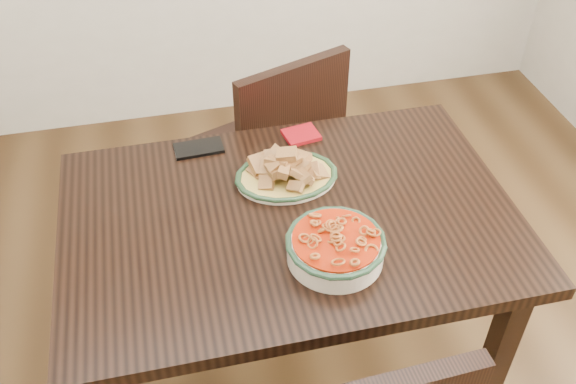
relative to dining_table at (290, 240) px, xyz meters
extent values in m
cube|color=black|center=(0.00, 0.00, 0.08)|extent=(1.20, 0.80, 0.04)
cube|color=black|center=(0.52, -0.32, -0.30)|extent=(0.06, 0.06, 0.71)
cube|color=black|center=(-0.52, 0.32, -0.30)|extent=(0.06, 0.06, 0.71)
cube|color=black|center=(0.52, 0.32, -0.30)|extent=(0.06, 0.06, 0.71)
cube|color=black|center=(0.06, 0.69, -0.22)|extent=(0.54, 0.54, 0.04)
cube|color=black|center=(0.16, 0.91, -0.45)|extent=(0.04, 0.04, 0.41)
cube|color=black|center=(-0.16, 0.79, -0.45)|extent=(0.04, 0.04, 0.41)
cube|color=black|center=(0.28, 0.59, -0.45)|extent=(0.04, 0.04, 0.41)
cube|color=black|center=(-0.04, 0.47, -0.45)|extent=(0.04, 0.04, 0.41)
cube|color=black|center=(0.13, 0.51, 0.02)|extent=(0.41, 0.19, 0.44)
ellipsoid|color=beige|center=(0.02, 0.14, 0.11)|extent=(0.28, 0.21, 0.02)
ellipsoid|color=gold|center=(0.02, 0.14, 0.11)|extent=(0.27, 0.20, 0.01)
torus|color=#17331B|center=(0.02, 0.14, 0.12)|extent=(0.22, 0.22, 0.01)
cylinder|color=beige|center=(0.07, -0.18, 0.13)|extent=(0.24, 0.24, 0.06)
torus|color=#173221|center=(0.07, -0.18, 0.16)|extent=(0.25, 0.25, 0.02)
cylinder|color=#A22007|center=(0.07, -0.18, 0.16)|extent=(0.21, 0.21, 0.01)
cube|color=black|center=(-0.20, 0.33, 0.10)|extent=(0.15, 0.08, 0.01)
cube|color=maroon|center=(0.11, 0.33, 0.11)|extent=(0.11, 0.10, 0.01)
camera|label=1|loc=(-0.28, -1.20, 1.26)|focal=40.00mm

